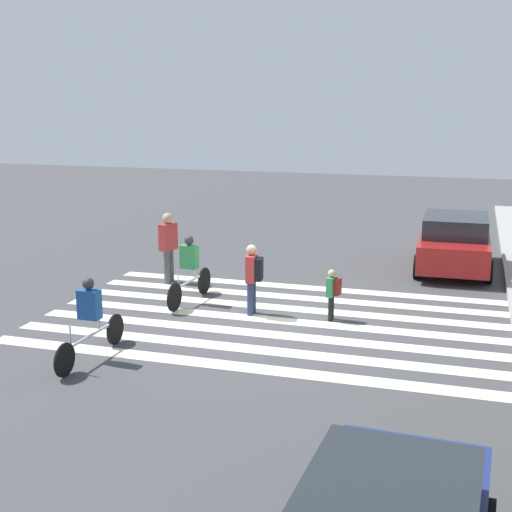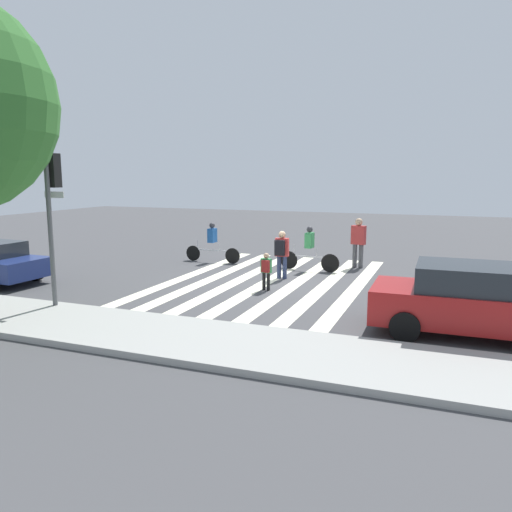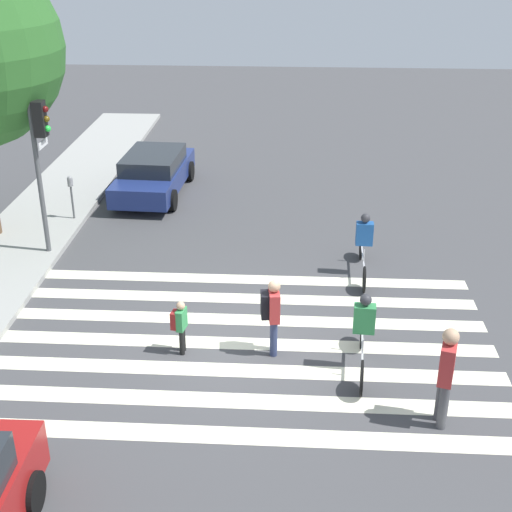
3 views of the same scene
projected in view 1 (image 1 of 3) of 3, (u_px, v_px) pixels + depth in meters
name	position (u px, v px, depth m)	size (l,w,h in m)	color
ground_plane	(273.00, 320.00, 15.64)	(60.00, 60.00, 0.00)	#444447
crosswalk_stripes	(273.00, 320.00, 15.64)	(6.14, 10.00, 0.01)	#F2EDCC
pedestrian_adult_blue_shirt	(253.00, 274.00, 15.84)	(0.46, 0.40, 1.60)	navy
pedestrian_adult_yellow_jacket	(333.00, 291.00, 15.50)	(0.34, 0.30, 1.14)	black
pedestrian_child_with_backpack	(168.00, 244.00, 18.55)	(0.56, 0.36, 1.85)	#4C4C51
cyclist_mid_street	(90.00, 315.00, 13.12)	(2.37, 0.41, 1.57)	black
cyclist_far_lane	(189.00, 267.00, 16.80)	(2.24, 0.42, 1.61)	black
car_parked_dark_suv	(455.00, 243.00, 19.97)	(4.12, 2.06, 1.55)	maroon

